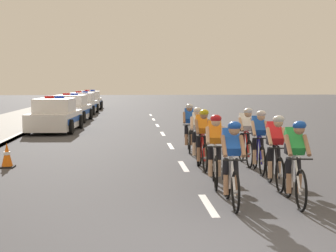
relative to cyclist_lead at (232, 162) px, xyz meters
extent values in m
cube|color=#9E9E99|center=(-6.25, 11.59, -0.72)|extent=(0.16, 60.00, 0.13)
cube|color=white|center=(-0.40, 0.07, -0.78)|extent=(0.14, 1.60, 0.01)
cube|color=white|center=(-0.40, 4.07, -0.78)|extent=(0.14, 1.60, 0.01)
cube|color=white|center=(-0.40, 8.07, -0.78)|extent=(0.14, 1.60, 0.01)
cube|color=white|center=(-0.40, 12.07, -0.78)|extent=(0.14, 1.60, 0.01)
cube|color=white|center=(-0.40, 16.07, -0.78)|extent=(0.14, 1.60, 0.01)
cube|color=white|center=(-0.40, 20.07, -0.78)|extent=(0.14, 1.60, 0.01)
cube|color=white|center=(-0.40, 24.07, -0.78)|extent=(0.14, 1.60, 0.01)
torus|color=black|center=(-0.03, -0.48, -0.42)|extent=(0.09, 0.73, 0.72)
cylinder|color=#99999E|center=(-0.03, -0.48, -0.42)|extent=(0.06, 0.06, 0.06)
torus|color=black|center=(0.03, 0.52, -0.42)|extent=(0.09, 0.73, 0.72)
cylinder|color=#99999E|center=(0.03, 0.52, -0.42)|extent=(0.06, 0.06, 0.06)
cylinder|color=white|center=(0.00, -0.03, 0.11)|extent=(0.07, 0.55, 0.04)
cylinder|color=white|center=(-0.01, -0.20, -0.21)|extent=(0.07, 0.48, 0.63)
cylinder|color=white|center=(0.01, 0.17, -0.19)|extent=(0.04, 0.04, 0.65)
cylinder|color=black|center=(-0.02, -0.38, 0.09)|extent=(0.42, 0.05, 0.03)
cube|color=black|center=(0.01, 0.17, 0.15)|extent=(0.11, 0.23, 0.05)
cube|color=blue|center=(0.00, 0.05, 0.35)|extent=(0.31, 0.56, 0.46)
cube|color=black|center=(0.01, 0.16, 0.19)|extent=(0.29, 0.22, 0.18)
cylinder|color=black|center=(0.10, 0.11, -0.15)|extent=(0.12, 0.23, 0.40)
cylinder|color=#9E7051|center=(0.09, 0.03, -0.41)|extent=(0.10, 0.16, 0.36)
cylinder|color=black|center=(-0.08, 0.12, -0.15)|extent=(0.12, 0.17, 0.40)
cylinder|color=#9E7051|center=(-0.09, 0.04, -0.41)|extent=(0.10, 0.13, 0.36)
cylinder|color=#9E7051|center=(0.15, -0.18, 0.30)|extent=(0.10, 0.40, 0.35)
cylinder|color=#9E7051|center=(-0.17, -0.16, 0.30)|extent=(0.10, 0.40, 0.35)
sphere|color=#9E7051|center=(-0.01, -0.25, 0.59)|extent=(0.19, 0.19, 0.19)
ellipsoid|color=blue|center=(-0.02, -0.26, 0.66)|extent=(0.25, 0.33, 0.24)
torus|color=black|center=(1.10, -0.46, -0.42)|extent=(0.12, 0.72, 0.72)
cylinder|color=#99999E|center=(1.10, -0.46, -0.42)|extent=(0.07, 0.07, 0.06)
torus|color=black|center=(1.20, 0.54, -0.42)|extent=(0.12, 0.72, 0.72)
cylinder|color=#99999E|center=(1.20, 0.54, -0.42)|extent=(0.07, 0.07, 0.06)
cylinder|color=white|center=(1.14, -0.01, 0.11)|extent=(0.09, 0.55, 0.04)
cylinder|color=white|center=(1.13, -0.18, -0.21)|extent=(0.09, 0.48, 0.63)
cylinder|color=white|center=(1.17, 0.19, -0.19)|extent=(0.04, 0.04, 0.65)
cylinder|color=black|center=(1.11, -0.36, 0.09)|extent=(0.42, 0.07, 0.03)
cube|color=black|center=(1.17, 0.19, 0.15)|extent=(0.12, 0.23, 0.05)
cube|color=green|center=(1.15, 0.06, 0.35)|extent=(0.33, 0.56, 0.47)
cube|color=black|center=(1.16, 0.18, 0.19)|extent=(0.30, 0.23, 0.18)
cylinder|color=black|center=(1.25, 0.12, -0.15)|extent=(0.13, 0.23, 0.40)
cylinder|color=#9E7051|center=(1.24, 0.04, -0.41)|extent=(0.11, 0.16, 0.36)
cylinder|color=black|center=(1.07, 0.14, -0.15)|extent=(0.13, 0.18, 0.40)
cylinder|color=#9E7051|center=(1.06, 0.06, -0.41)|extent=(0.10, 0.13, 0.36)
cylinder|color=#9E7051|center=(1.29, -0.17, 0.30)|extent=(0.12, 0.41, 0.35)
cylinder|color=#9E7051|center=(0.97, -0.13, 0.30)|extent=(0.12, 0.41, 0.35)
sphere|color=#9E7051|center=(1.12, -0.23, 0.59)|extent=(0.19, 0.19, 0.19)
ellipsoid|color=blue|center=(1.12, -0.24, 0.66)|extent=(0.26, 0.34, 0.24)
torus|color=black|center=(-0.06, 1.19, -0.42)|extent=(0.13, 0.72, 0.72)
cylinder|color=#99999E|center=(-0.06, 1.19, -0.42)|extent=(0.07, 0.07, 0.06)
torus|color=black|center=(0.06, 2.18, -0.42)|extent=(0.13, 0.72, 0.72)
cylinder|color=#99999E|center=(0.06, 2.18, -0.42)|extent=(0.07, 0.07, 0.06)
cylinder|color=silver|center=(0.00, 1.63, 0.11)|extent=(0.10, 0.55, 0.04)
cylinder|color=silver|center=(-0.03, 1.46, -0.21)|extent=(0.10, 0.48, 0.63)
cylinder|color=silver|center=(0.02, 1.83, -0.19)|extent=(0.04, 0.04, 0.65)
cylinder|color=black|center=(-0.05, 1.29, 0.09)|extent=(0.42, 0.08, 0.03)
cube|color=black|center=(0.02, 1.83, 0.15)|extent=(0.13, 0.23, 0.05)
cube|color=orange|center=(0.00, 1.71, 0.35)|extent=(0.34, 0.57, 0.47)
cube|color=black|center=(0.02, 1.82, 0.19)|extent=(0.30, 0.23, 0.18)
cylinder|color=black|center=(0.10, 1.76, -0.15)|extent=(0.14, 0.23, 0.40)
cylinder|color=tan|center=(0.09, 1.68, -0.41)|extent=(0.11, 0.16, 0.36)
cylinder|color=black|center=(-0.08, 1.78, -0.15)|extent=(0.13, 0.18, 0.40)
cylinder|color=tan|center=(-0.09, 1.70, -0.41)|extent=(0.10, 0.13, 0.36)
cylinder|color=tan|center=(0.14, 1.48, 0.30)|extent=(0.12, 0.41, 0.35)
cylinder|color=tan|center=(-0.18, 1.51, 0.30)|extent=(0.12, 0.41, 0.35)
sphere|color=tan|center=(-0.03, 1.41, 0.59)|extent=(0.19, 0.19, 0.19)
ellipsoid|color=red|center=(-0.03, 1.40, 0.66)|extent=(0.27, 0.34, 0.24)
torus|color=black|center=(1.17, 0.90, -0.42)|extent=(0.10, 0.73, 0.72)
cylinder|color=#99999E|center=(1.17, 0.90, -0.42)|extent=(0.06, 0.06, 0.06)
torus|color=black|center=(1.25, 1.89, -0.42)|extent=(0.10, 0.73, 0.72)
cylinder|color=#99999E|center=(1.25, 1.89, -0.42)|extent=(0.06, 0.06, 0.06)
cylinder|color=black|center=(1.20, 1.35, 0.11)|extent=(0.08, 0.55, 0.04)
cylinder|color=black|center=(1.19, 1.17, -0.21)|extent=(0.08, 0.48, 0.63)
cylinder|color=black|center=(1.22, 1.55, -0.19)|extent=(0.04, 0.04, 0.65)
cylinder|color=black|center=(1.17, 1.00, 0.09)|extent=(0.42, 0.06, 0.03)
cube|color=black|center=(1.22, 1.55, 0.15)|extent=(0.12, 0.23, 0.05)
cube|color=red|center=(1.21, 1.42, 0.35)|extent=(0.32, 0.57, 0.46)
cube|color=black|center=(1.22, 1.54, 0.19)|extent=(0.30, 0.22, 0.18)
cylinder|color=black|center=(1.30, 1.48, -0.15)|extent=(0.13, 0.23, 0.40)
cylinder|color=tan|center=(1.30, 1.40, -0.41)|extent=(0.10, 0.16, 0.36)
cylinder|color=black|center=(1.12, 1.49, -0.15)|extent=(0.12, 0.18, 0.40)
cylinder|color=tan|center=(1.12, 1.41, -0.41)|extent=(0.10, 0.13, 0.36)
cylinder|color=tan|center=(1.35, 1.19, 0.30)|extent=(0.11, 0.41, 0.35)
cylinder|color=tan|center=(1.03, 1.22, 0.30)|extent=(0.11, 0.41, 0.35)
sphere|color=tan|center=(1.18, 1.12, 0.59)|extent=(0.19, 0.19, 0.19)
ellipsoid|color=white|center=(1.18, 1.11, 0.66)|extent=(0.25, 0.33, 0.24)
torus|color=black|center=(0.03, 3.15, -0.42)|extent=(0.05, 0.72, 0.72)
cylinder|color=#99999E|center=(0.03, 3.15, -0.42)|extent=(0.06, 0.06, 0.06)
torus|color=black|center=(0.03, 4.15, -0.42)|extent=(0.05, 0.72, 0.72)
cylinder|color=#99999E|center=(0.03, 4.15, -0.42)|extent=(0.06, 0.06, 0.06)
cylinder|color=#B21919|center=(0.03, 3.60, 0.11)|extent=(0.04, 0.55, 0.04)
cylinder|color=#B21919|center=(0.03, 3.42, -0.21)|extent=(0.04, 0.48, 0.63)
cylinder|color=#B21919|center=(0.03, 3.80, -0.19)|extent=(0.04, 0.04, 0.65)
cylinder|color=black|center=(0.03, 3.25, 0.09)|extent=(0.42, 0.03, 0.03)
cube|color=black|center=(0.03, 3.80, 0.15)|extent=(0.10, 0.22, 0.05)
cube|color=orange|center=(0.03, 3.67, 0.35)|extent=(0.28, 0.55, 0.46)
cube|color=black|center=(0.03, 3.79, 0.19)|extent=(0.28, 0.20, 0.18)
cylinder|color=black|center=(0.12, 3.74, -0.15)|extent=(0.11, 0.22, 0.40)
cylinder|color=#9E7051|center=(0.12, 3.66, -0.41)|extent=(0.09, 0.15, 0.36)
cylinder|color=black|center=(-0.06, 3.74, -0.15)|extent=(0.11, 0.17, 0.40)
cylinder|color=#9E7051|center=(-0.06, 3.66, -0.41)|extent=(0.09, 0.12, 0.36)
cylinder|color=#9E7051|center=(0.19, 3.46, 0.30)|extent=(0.08, 0.40, 0.35)
cylinder|color=#9E7051|center=(-0.13, 3.46, 0.30)|extent=(0.08, 0.40, 0.35)
sphere|color=#9E7051|center=(0.03, 3.37, 0.59)|extent=(0.19, 0.19, 0.19)
ellipsoid|color=yellow|center=(0.03, 3.36, 0.66)|extent=(0.23, 0.31, 0.24)
torus|color=black|center=(1.28, 2.60, -0.42)|extent=(0.11, 0.73, 0.72)
cylinder|color=#99999E|center=(1.28, 2.60, -0.42)|extent=(0.06, 0.06, 0.06)
torus|color=black|center=(1.37, 3.60, -0.42)|extent=(0.11, 0.73, 0.72)
cylinder|color=#99999E|center=(1.37, 3.60, -0.42)|extent=(0.06, 0.06, 0.06)
cylinder|color=#1E1E99|center=(1.32, 3.05, 0.11)|extent=(0.08, 0.55, 0.04)
cylinder|color=#1E1E99|center=(1.31, 2.88, -0.21)|extent=(0.08, 0.48, 0.63)
cylinder|color=#1E1E99|center=(1.34, 3.25, -0.19)|extent=(0.04, 0.04, 0.65)
cylinder|color=black|center=(1.29, 2.70, 0.09)|extent=(0.42, 0.06, 0.03)
cube|color=black|center=(1.34, 3.25, 0.15)|extent=(0.12, 0.23, 0.05)
cube|color=blue|center=(1.33, 3.13, 0.35)|extent=(0.33, 0.57, 0.46)
cube|color=black|center=(1.34, 3.24, 0.19)|extent=(0.30, 0.22, 0.18)
cylinder|color=black|center=(1.43, 3.18, -0.15)|extent=(0.13, 0.23, 0.40)
cylinder|color=tan|center=(1.42, 3.10, -0.41)|extent=(0.10, 0.16, 0.36)
cylinder|color=black|center=(1.25, 3.20, -0.15)|extent=(0.12, 0.18, 0.40)
cylinder|color=tan|center=(1.24, 3.12, -0.41)|extent=(0.10, 0.13, 0.36)
cylinder|color=tan|center=(1.47, 2.90, 0.30)|extent=(0.11, 0.41, 0.35)
cylinder|color=tan|center=(1.15, 2.93, 0.30)|extent=(0.11, 0.41, 0.35)
sphere|color=tan|center=(1.30, 2.83, 0.59)|extent=(0.19, 0.19, 0.19)
ellipsoid|color=white|center=(1.30, 2.82, 0.66)|extent=(0.26, 0.33, 0.24)
torus|color=black|center=(-0.01, 4.13, -0.42)|extent=(0.13, 0.72, 0.72)
cylinder|color=#99999E|center=(-0.01, 4.13, -0.42)|extent=(0.07, 0.07, 0.06)
torus|color=black|center=(0.11, 5.12, -0.42)|extent=(0.13, 0.72, 0.72)
cylinder|color=#99999E|center=(0.11, 5.12, -0.42)|extent=(0.07, 0.07, 0.06)
cylinder|color=white|center=(0.04, 4.57, 0.11)|extent=(0.10, 0.55, 0.04)
cylinder|color=white|center=(0.02, 4.40, -0.21)|extent=(0.10, 0.48, 0.63)
cylinder|color=white|center=(0.07, 4.77, -0.19)|extent=(0.04, 0.04, 0.65)
cylinder|color=black|center=(0.00, 4.23, 0.09)|extent=(0.42, 0.08, 0.03)
cube|color=black|center=(0.07, 4.77, 0.15)|extent=(0.13, 0.23, 0.05)
cube|color=white|center=(0.05, 4.65, 0.35)|extent=(0.34, 0.57, 0.46)
cube|color=black|center=(0.06, 4.76, 0.19)|extent=(0.30, 0.23, 0.18)
cylinder|color=black|center=(0.15, 4.70, -0.15)|extent=(0.14, 0.23, 0.40)
cylinder|color=beige|center=(0.14, 4.62, -0.41)|extent=(0.11, 0.16, 0.36)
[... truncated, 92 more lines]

